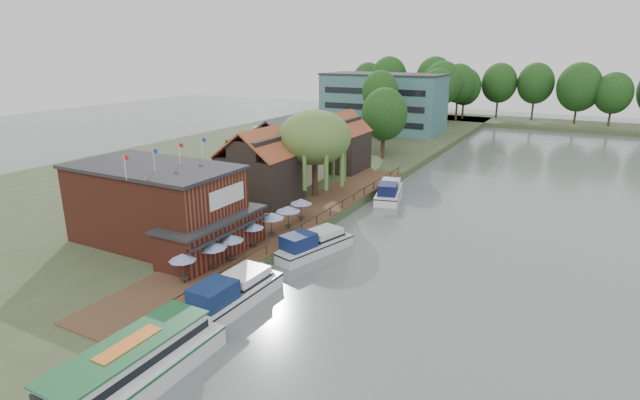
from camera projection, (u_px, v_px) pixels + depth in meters
The scene contains 28 objects.
ground at pixel (314, 284), 40.20m from camera, with size 260.00×260.00×0.00m, color #56635E.
land_bank at pixel (259, 159), 83.19m from camera, with size 50.00×140.00×1.00m, color #384728.
quay_deck at pixel (294, 220), 51.96m from camera, with size 6.00×50.00×0.10m, color #47301E.
quay_rail at pixel (319, 219), 51.01m from camera, with size 0.20×49.00×1.00m, color black, non-canonical shape.
pub at pixel (172, 207), 44.40m from camera, with size 20.00×11.00×7.30m, color maroon, non-canonical shape.
hotel_block at pixel (383, 103), 107.05m from camera, with size 25.40×12.40×12.30m, color #38666B, non-canonical shape.
cottage_a at pixel (260, 166), 57.30m from camera, with size 8.60×7.60×8.50m, color black, non-canonical shape.
cottage_b at pixel (284, 149), 67.08m from camera, with size 9.60×8.60×8.50m, color beige, non-canonical shape.
cottage_c at pixel (340, 141), 72.82m from camera, with size 7.60×7.60×8.50m, color black, non-canonical shape.
willow at pixel (315, 154), 59.17m from camera, with size 8.60×8.60×10.43m, color #476B2D, non-canonical shape.
umbrella_0 at pixel (183, 268), 37.61m from camera, with size 2.09×2.09×2.38m, color navy, non-canonical shape.
umbrella_1 at pixel (212, 256), 39.91m from camera, with size 2.44×2.44×2.38m, color #1C3A9A, non-canonical shape.
umbrella_2 at pixel (231, 248), 41.48m from camera, with size 2.26×2.26×2.38m, color navy, non-canonical shape.
umbrella_3 at pixel (253, 235), 44.37m from camera, with size 2.10×2.10×2.38m, color #1B3A96, non-canonical shape.
umbrella_4 at pixel (272, 225), 46.95m from camera, with size 2.44×2.44×2.38m, color navy, non-canonical shape.
umbrella_5 at pixel (288, 217), 48.94m from camera, with size 2.46×2.46×2.38m, color navy, non-canonical shape.
umbrella_6 at pixel (301, 210), 51.33m from camera, with size 2.31×2.31×2.38m, color navy, non-canonical shape.
cruiser_0 at pixel (232, 290), 36.42m from camera, with size 3.36×10.38×2.54m, color white, non-canonical shape.
cruiser_1 at pixel (313, 241), 45.88m from camera, with size 3.12×9.67×2.33m, color silver, non-canonical shape.
cruiser_2 at pixel (389, 189), 62.88m from camera, with size 3.19×9.87×2.39m, color white, non-canonical shape.
tour_boat at pixel (121, 372), 26.83m from camera, with size 3.77×13.34×2.91m, color silver, non-canonical shape.
swan at pixel (168, 343), 31.69m from camera, with size 0.44×0.44×0.44m, color white.
bank_tree_0 at pixel (384, 123), 80.18m from camera, with size 7.32×7.32×11.38m, color #143811, non-canonical shape.
bank_tree_1 at pixel (383, 120), 85.14m from camera, with size 6.15×6.15×11.01m, color #143811, non-canonical shape.
bank_tree_2 at pixel (380, 106), 95.51m from camera, with size 6.88×6.88×13.40m, color #143811, non-canonical shape.
bank_tree_3 at pixel (437, 99), 108.63m from camera, with size 6.86×6.86×13.30m, color #143811, non-canonical shape.
bank_tree_4 at pixel (442, 93), 116.10m from camera, with size 8.70×8.70×14.67m, color #143811, non-canonical shape.
bank_tree_5 at pixel (458, 92), 122.88m from camera, with size 8.31×8.31×13.87m, color #143811, non-canonical shape.
Camera 1 is at (17.81, -31.87, 18.12)m, focal length 28.00 mm.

